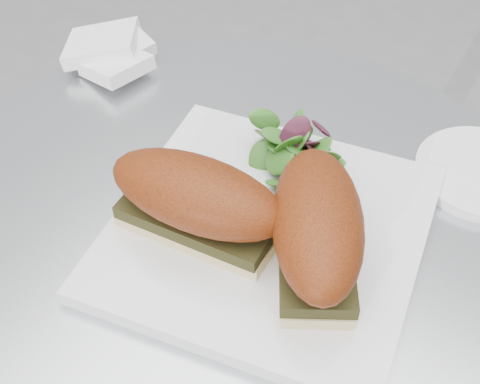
{
  "coord_description": "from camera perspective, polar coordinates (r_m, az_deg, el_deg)",
  "views": [
    {
      "loc": [
        0.25,
        -0.36,
        1.23
      ],
      "look_at": [
        0.0,
        0.03,
        0.77
      ],
      "focal_mm": 50.0,
      "sensor_mm": 36.0,
      "label": 1
    }
  ],
  "objects": [
    {
      "name": "napkin",
      "position": [
        0.89,
        -11.03,
        10.93
      ],
      "size": [
        0.15,
        0.15,
        0.02
      ],
      "primitive_type": null,
      "rotation": [
        0.0,
        0.0,
        0.32
      ],
      "color": "white",
      "rests_on": "table"
    },
    {
      "name": "plate",
      "position": [
        0.65,
        2.38,
        -3.37
      ],
      "size": [
        0.34,
        0.34,
        0.02
      ],
      "primitive_type": "cube",
      "rotation": [
        0.0,
        0.0,
        0.19
      ],
      "color": "white",
      "rests_on": "table"
    },
    {
      "name": "table",
      "position": [
        0.86,
        -1.13,
        -14.14
      ],
      "size": [
        0.7,
        0.7,
        0.73
      ],
      "color": "silver",
      "rests_on": "ground"
    },
    {
      "name": "sandwich_left",
      "position": [
        0.61,
        -3.69,
        -0.7
      ],
      "size": [
        0.18,
        0.1,
        0.08
      ],
      "rotation": [
        0.0,
        0.0,
        0.11
      ],
      "color": "beige",
      "rests_on": "plate"
    },
    {
      "name": "salad",
      "position": [
        0.69,
        4.79,
        3.73
      ],
      "size": [
        0.09,
        0.09,
        0.05
      ],
      "primitive_type": null,
      "color": "#3D7C28",
      "rests_on": "plate"
    },
    {
      "name": "sandwich_right",
      "position": [
        0.59,
        6.58,
        -3.07
      ],
      "size": [
        0.16,
        0.19,
        0.08
      ],
      "rotation": [
        0.0,
        0.0,
        -1.02
      ],
      "color": "beige",
      "rests_on": "plate"
    }
  ]
}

